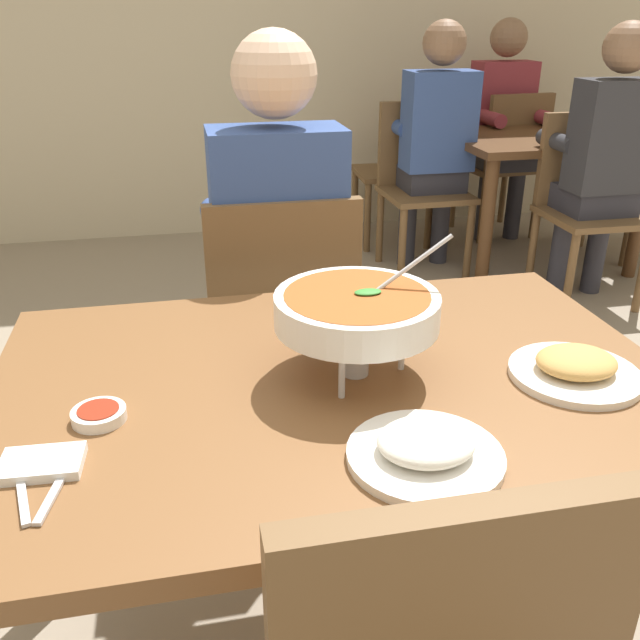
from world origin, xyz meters
The scene contains 18 objects.
dining_table_main centered at (0.00, 0.00, 0.62)m, with size 1.27×0.87×0.72m.
chair_diner_main centered at (0.00, 0.72, 0.51)m, with size 0.44×0.44×0.90m.
diner_main centered at (0.00, 0.76, 0.75)m, with size 0.40×0.45×1.31m.
curry_bowl centered at (0.04, 0.01, 0.85)m, with size 0.33×0.30×0.26m.
rice_plate centered at (0.07, -0.28, 0.74)m, with size 0.24×0.24×0.06m.
appetizer_plate centered at (0.43, -0.09, 0.74)m, with size 0.24×0.24×0.06m.
sauce_dish centered at (-0.42, -0.06, 0.74)m, with size 0.09×0.09×0.02m.
napkin_folded centered at (-0.49, -0.18, 0.73)m, with size 0.12×0.08×0.02m, color white.
fork_utensil centered at (-0.51, -0.23, 0.73)m, with size 0.01×0.17×0.01m, color silver.
spoon_utensil centered at (-0.46, -0.23, 0.73)m, with size 0.01×0.17×0.01m, color silver.
dining_table_far centered at (1.71, 2.38, 0.60)m, with size 1.00×0.80×0.72m.
chair_bg_left centered at (1.05, 2.46, 0.51)m, with size 0.45×0.45×0.90m.
chair_bg_middle centered at (1.76, 2.87, 0.51)m, with size 0.48×0.48×0.90m.
chair_bg_right centered at (1.70, 1.88, 0.51)m, with size 0.45×0.45×0.90m.
chair_bg_window centered at (1.13, 2.92, 0.51)m, with size 0.46×0.46×0.90m.
patron_bg_left centered at (1.09, 2.40, 0.75)m, with size 0.40×0.45×1.31m.
patron_bg_middle centered at (1.72, 2.91, 0.75)m, with size 0.40×0.45×1.31m.
patron_bg_right centered at (1.71, 1.80, 0.75)m, with size 0.40×0.45×1.31m.
Camera 1 is at (-0.26, -1.08, 1.35)m, focal length 38.18 mm.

